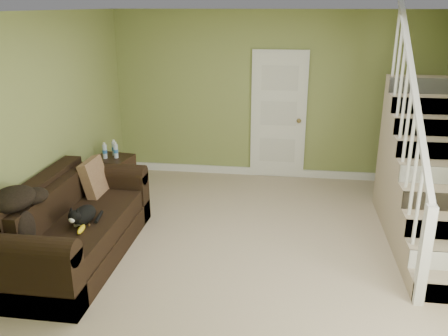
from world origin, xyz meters
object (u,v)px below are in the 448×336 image
(side_table, at_px, (114,176))
(banana, at_px, (81,229))
(sofa, at_px, (72,229))
(cat, at_px, (83,216))

(side_table, distance_m, banana, 2.15)
(sofa, height_order, cat, sofa)
(cat, bearing_deg, side_table, 108.48)
(sofa, relative_size, banana, 11.38)
(banana, bearing_deg, side_table, 95.87)
(cat, distance_m, banana, 0.19)
(side_table, bearing_deg, sofa, -83.69)
(side_table, distance_m, cat, 1.97)
(sofa, distance_m, cat, 0.35)
(banana, bearing_deg, sofa, 122.89)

